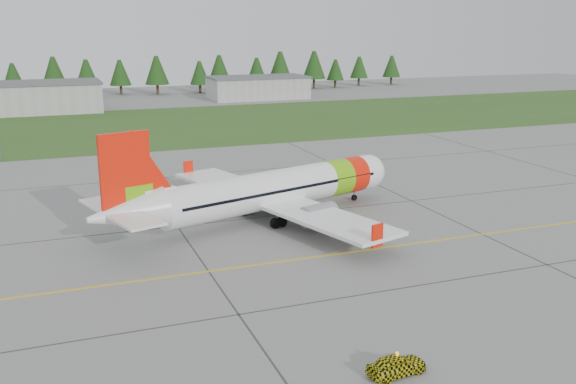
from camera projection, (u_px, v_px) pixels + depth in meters
name	position (u px, v px, depth m)	size (l,w,h in m)	color
ground	(437.00, 283.00, 46.48)	(320.00, 320.00, 0.00)	gray
aircraft	(270.00, 190.00, 60.96)	(31.77, 30.02, 9.88)	white
follow_me_car	(398.00, 346.00, 33.87)	(1.34, 1.13, 3.32)	yellow
grass_strip	(191.00, 124.00, 120.65)	(320.00, 50.00, 0.03)	#30561E
taxi_guideline	(383.00, 248.00, 53.71)	(120.00, 0.25, 0.02)	gold
hangar_west	(22.00, 99.00, 134.94)	(32.00, 14.00, 6.00)	#A8A8A3
hangar_east	(258.00, 88.00, 161.13)	(24.00, 12.00, 5.20)	#A8A8A3
treeline	(145.00, 75.00, 170.04)	(160.00, 8.00, 10.00)	#1C3F14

